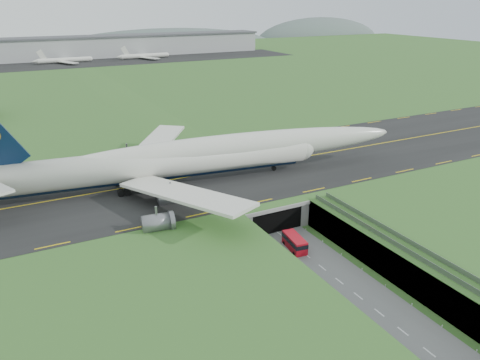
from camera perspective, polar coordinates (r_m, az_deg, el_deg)
ground at (r=95.01m, az=7.09°, el=-8.40°), size 900.00×900.00×0.00m
airfield_deck at (r=93.57m, az=7.18°, el=-6.80°), size 800.00×800.00×6.00m
trench_road at (r=89.78m, az=9.80°, el=-10.39°), size 12.00×75.00×0.20m
taxiway at (r=118.51m, az=-1.69°, el=1.16°), size 800.00×44.00×0.18m
tunnel_portal at (r=106.13m, az=2.14°, el=-2.91°), size 17.00×22.30×6.00m
guideway at (r=86.69m, az=20.59°, el=-8.78°), size 3.00×53.00×7.05m
jumbo_jet at (r=110.01m, az=-6.15°, el=2.66°), size 106.12×65.68×21.90m
shuttle_tram at (r=94.20m, az=6.67°, el=-7.58°), size 3.36×7.04×2.79m
cargo_terminal at (r=371.50m, az=-20.46°, el=14.87°), size 320.00×67.00×15.60m
distant_hills at (r=512.56m, az=-14.96°, el=14.84°), size 700.00×91.00×60.00m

